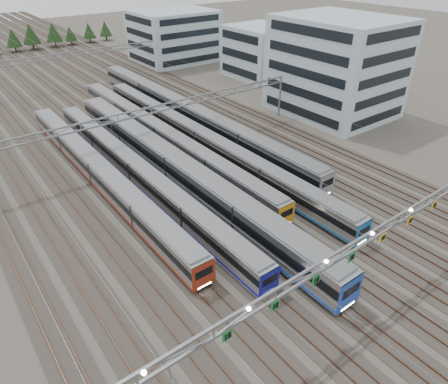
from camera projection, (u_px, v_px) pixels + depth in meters
ground at (354, 297)px, 38.85m from camera, size 400.00×400.00×0.00m
track_bed at (45, 68)px, 105.98m from camera, size 54.00×260.00×5.42m
train_a at (99, 172)px, 56.07m from camera, size 2.73×52.16×3.55m
train_b at (137, 171)px, 56.57m from camera, size 2.54×55.45×3.30m
train_c at (175, 167)px, 56.64m from camera, size 3.20×61.11×4.17m
train_d at (161, 135)px, 67.28m from camera, size 2.66×59.82×3.46m
train_e at (201, 139)px, 66.01m from camera, size 2.59×64.29×3.37m
train_f at (188, 113)px, 75.68m from camera, size 2.96×68.18×3.85m
gantry_near at (369, 240)px, 35.03m from camera, size 56.36×0.61×8.08m
gantry_mid at (152, 116)px, 62.66m from camera, size 56.36×0.36×8.00m
gantry_far at (60, 60)px, 93.22m from camera, size 56.36×0.36×8.00m
depot_bldg_south at (336, 67)px, 77.61m from camera, size 18.00×22.00×18.20m
depot_bldg_mid at (261, 52)px, 101.69m from camera, size 14.00×16.00×12.31m
depot_bldg_north at (174, 36)px, 115.45m from camera, size 22.00×18.00×13.82m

